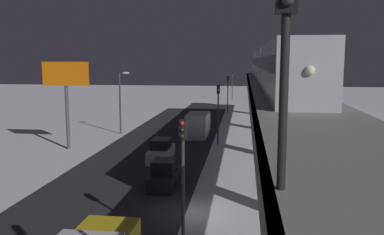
% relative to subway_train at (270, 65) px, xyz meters
% --- Properties ---
extents(ground_plane, '(240.00, 240.00, 0.00)m').
position_rel_subway_train_xyz_m(ground_plane, '(5.84, 23.09, -8.52)').
color(ground_plane, white).
extents(avenue_asphalt, '(11.00, 104.27, 0.01)m').
position_rel_subway_train_xyz_m(avenue_asphalt, '(11.68, 23.09, -8.52)').
color(avenue_asphalt, '#28282D').
rests_on(avenue_asphalt, ground_plane).
extents(elevated_railway, '(5.00, 104.27, 6.74)m').
position_rel_subway_train_xyz_m(elevated_railway, '(0.09, 23.09, -2.71)').
color(elevated_railway, gray).
rests_on(elevated_railway, ground_plane).
extents(subway_train, '(2.94, 55.47, 3.40)m').
position_rel_subway_train_xyz_m(subway_train, '(0.00, 0.00, 0.00)').
color(subway_train, '#B7BABF').
rests_on(subway_train, elevated_railway).
extents(rail_signal, '(0.36, 0.41, 4.00)m').
position_rel_subway_train_xyz_m(rail_signal, '(2.16, 38.83, 0.95)').
color(rail_signal, black).
rests_on(rail_signal, elevated_railway).
extents(sedan_black, '(1.80, 4.08, 1.97)m').
position_rel_subway_train_xyz_m(sedan_black, '(8.48, 18.25, -7.72)').
color(sedan_black, black).
rests_on(sedan_black, ground_plane).
extents(sedan_white, '(1.80, 4.70, 1.97)m').
position_rel_subway_train_xyz_m(sedan_white, '(10.28, 10.63, -7.72)').
color(sedan_white, silver).
rests_on(sedan_white, ground_plane).
extents(delivery_van, '(2.40, 7.40, 2.80)m').
position_rel_subway_train_xyz_m(delivery_van, '(8.28, -2.05, -7.17)').
color(delivery_van, gold).
rests_on(delivery_van, ground_plane).
extents(traffic_light_near, '(0.32, 0.44, 6.40)m').
position_rel_subway_train_xyz_m(traffic_light_near, '(5.58, 28.17, -4.32)').
color(traffic_light_near, '#2D2D2D').
rests_on(traffic_light_near, ground_plane).
extents(traffic_light_mid, '(0.32, 0.44, 6.40)m').
position_rel_subway_train_xyz_m(traffic_light_mid, '(5.58, 3.05, -4.32)').
color(traffic_light_mid, '#2D2D2D').
rests_on(traffic_light_mid, ground_plane).
extents(traffic_light_far, '(0.32, 0.44, 6.40)m').
position_rel_subway_train_xyz_m(traffic_light_far, '(5.58, -22.07, -4.32)').
color(traffic_light_far, '#2D2D2D').
rests_on(traffic_light_far, ground_plane).
extents(traffic_light_distant, '(0.32, 0.44, 6.40)m').
position_rel_subway_train_xyz_m(traffic_light_distant, '(5.58, -47.19, -4.32)').
color(traffic_light_distant, '#2D2D2D').
rests_on(traffic_light_distant, ground_plane).
extents(commercial_billboard, '(4.80, 0.36, 8.90)m').
position_rel_subway_train_xyz_m(commercial_billboard, '(20.68, 7.20, -1.69)').
color(commercial_billboard, '#4C4C51').
rests_on(commercial_billboard, ground_plane).
extents(street_lamp_far, '(1.35, 0.44, 7.65)m').
position_rel_subway_train_xyz_m(street_lamp_far, '(17.75, -1.91, -3.71)').
color(street_lamp_far, '#38383D').
rests_on(street_lamp_far, ground_plane).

